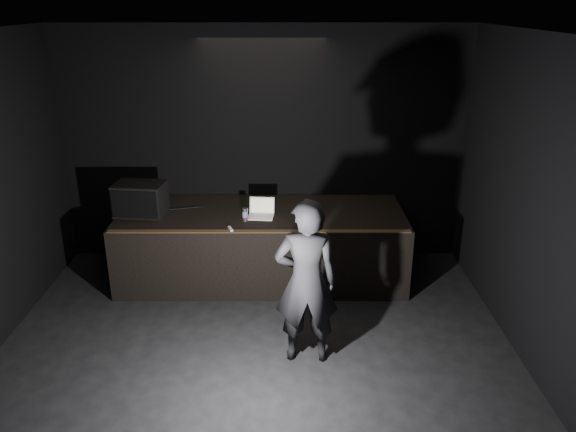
# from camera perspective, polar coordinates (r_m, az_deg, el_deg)

# --- Properties ---
(ground) EXTENTS (7.00, 7.00, 0.00)m
(ground) POSITION_cam_1_polar(r_m,az_deg,el_deg) (6.01, -3.70, -18.05)
(ground) COLOR black
(ground) RESTS_ON ground
(room_walls) EXTENTS (6.10, 7.10, 3.52)m
(room_walls) POSITION_cam_1_polar(r_m,az_deg,el_deg) (4.99, -4.24, 0.26)
(room_walls) COLOR black
(room_walls) RESTS_ON ground
(stage_riser) EXTENTS (4.00, 1.50, 1.00)m
(stage_riser) POSITION_cam_1_polar(r_m,az_deg,el_deg) (8.09, -2.63, -2.92)
(stage_riser) COLOR black
(stage_riser) RESTS_ON ground
(riser_lip) EXTENTS (3.92, 0.10, 0.01)m
(riser_lip) POSITION_cam_1_polar(r_m,az_deg,el_deg) (7.24, -2.93, -1.55)
(riser_lip) COLOR brown
(riser_lip) RESTS_ON stage_riser
(stage_monitor) EXTENTS (0.72, 0.56, 0.45)m
(stage_monitor) POSITION_cam_1_polar(r_m,az_deg,el_deg) (8.01, -14.78, 1.68)
(stage_monitor) COLOR black
(stage_monitor) RESTS_ON stage_riser
(cable) EXTENTS (0.82, 0.24, 0.02)m
(cable) POSITION_cam_1_polar(r_m,az_deg,el_deg) (8.13, -11.72, 0.65)
(cable) COLOR black
(cable) RESTS_ON stage_riser
(laptop) EXTENTS (0.37, 0.34, 0.24)m
(laptop) POSITION_cam_1_polar(r_m,az_deg,el_deg) (7.74, -2.73, 0.45)
(laptop) COLOR white
(laptop) RESTS_ON stage_riser
(beer_can) EXTENTS (0.08, 0.08, 0.18)m
(beer_can) POSITION_cam_1_polar(r_m,az_deg,el_deg) (7.57, -4.37, 0.14)
(beer_can) COLOR silver
(beer_can) RESTS_ON stage_riser
(plastic_cup) EXTENTS (0.08, 0.08, 0.10)m
(plastic_cup) POSITION_cam_1_polar(r_m,az_deg,el_deg) (8.03, 2.16, 1.14)
(plastic_cup) COLOR white
(plastic_cup) RESTS_ON stage_riser
(wii_remote) EXTENTS (0.09, 0.16, 0.03)m
(wii_remote) POSITION_cam_1_polar(r_m,az_deg,el_deg) (7.31, -5.87, -1.32)
(wii_remote) COLOR white
(wii_remote) RESTS_ON stage_riser
(person) EXTENTS (0.70, 0.46, 1.90)m
(person) POSITION_cam_1_polar(r_m,az_deg,el_deg) (6.09, 1.88, -6.71)
(person) COLOR black
(person) RESTS_ON ground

